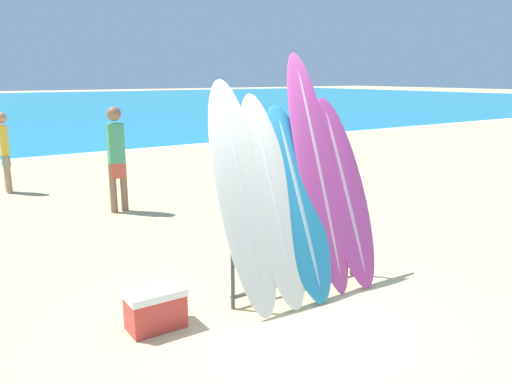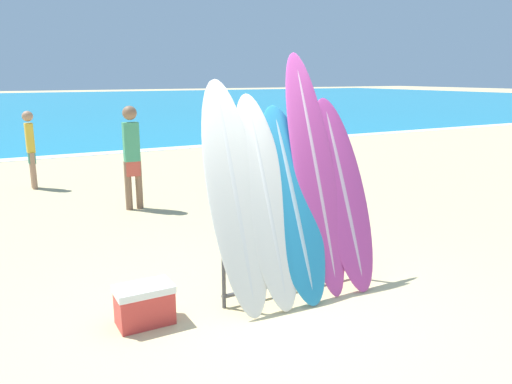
% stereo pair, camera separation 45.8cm
% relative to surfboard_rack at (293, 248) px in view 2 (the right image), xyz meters
% --- Properties ---
extents(ground_plane, '(160.00, 160.00, 0.00)m').
position_rel_surfboard_rack_xyz_m(ground_plane, '(-0.37, -0.25, -0.49)').
color(ground_plane, tan).
extents(ocean_water, '(120.00, 60.00, 0.01)m').
position_rel_surfboard_rack_xyz_m(ocean_water, '(-0.37, 40.16, -0.49)').
color(ocean_water, teal).
rests_on(ocean_water, ground_plane).
extents(surfboard_rack, '(1.64, 0.04, 0.91)m').
position_rel_surfboard_rack_xyz_m(surfboard_rack, '(0.00, 0.00, 0.00)').
color(surfboard_rack, '#47474C').
rests_on(surfboard_rack, ground_plane).
extents(surfboard_slot_0, '(0.56, 0.92, 2.23)m').
position_rel_surfboard_rack_xyz_m(surfboard_slot_0, '(-0.64, 0.06, 0.63)').
color(surfboard_slot_0, silver).
rests_on(surfboard_slot_0, ground_plane).
extents(surfboard_slot_1, '(0.53, 0.93, 2.09)m').
position_rel_surfboard_rack_xyz_m(surfboard_slot_1, '(-0.31, 0.03, 0.56)').
color(surfboard_slot_1, silver).
rests_on(surfboard_slot_1, ground_plane).
extents(surfboard_slot_2, '(0.60, 0.94, 1.96)m').
position_rel_surfboard_rack_xyz_m(surfboard_slot_2, '(-0.00, 0.01, 0.49)').
color(surfboard_slot_2, teal).
rests_on(surfboard_slot_2, ground_plane).
extents(surfboard_slot_3, '(0.50, 1.00, 2.51)m').
position_rel_surfboard_rack_xyz_m(surfboard_slot_3, '(0.33, 0.10, 0.77)').
color(surfboard_slot_3, '#B23D8E').
rests_on(surfboard_slot_3, ground_plane).
extents(surfboard_slot_4, '(0.59, 0.91, 2.02)m').
position_rel_surfboard_rack_xyz_m(surfboard_slot_4, '(0.65, 0.02, 0.52)').
color(surfboard_slot_4, '#B23D8E').
rests_on(surfboard_slot_4, ground_plane).
extents(person_near_water, '(0.21, 0.27, 1.57)m').
position_rel_surfboard_rack_xyz_m(person_near_water, '(-1.91, 6.76, 0.37)').
color(person_near_water, '#A87A5B').
rests_on(person_near_water, ground_plane).
extents(person_mid_beach, '(0.30, 0.24, 1.77)m').
position_rel_surfboard_rack_xyz_m(person_mid_beach, '(-0.55, 4.17, 0.48)').
color(person_mid_beach, '#846047').
rests_on(person_mid_beach, ground_plane).
extents(cooler_box, '(0.52, 0.32, 0.38)m').
position_rel_surfboard_rack_xyz_m(cooler_box, '(-1.58, 0.06, -0.30)').
color(cooler_box, red).
rests_on(cooler_box, ground_plane).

